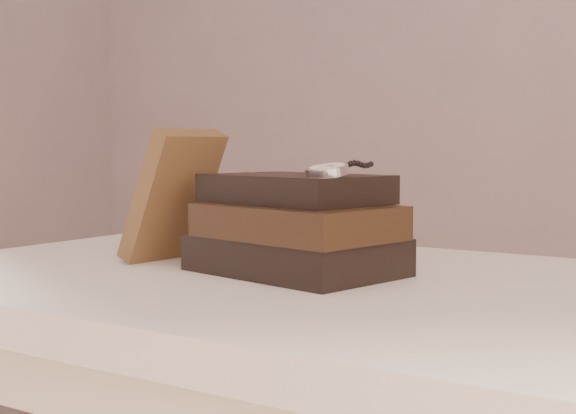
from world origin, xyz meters
The scene contains 5 objects.
table centered at (0.00, 0.35, 0.66)m, with size 1.00×0.60×0.75m.
book_stack centered at (-0.04, 0.35, 0.80)m, with size 0.25×0.20×0.11m.
journal centered at (-0.22, 0.35, 0.83)m, with size 0.02×0.10×0.17m, color #3E2917.
pocket_watch centered at (0.01, 0.33, 0.87)m, with size 0.06×0.15×0.02m.
eyeglasses centered at (-0.10, 0.44, 0.81)m, with size 0.11×0.12×0.04m.
Camera 1 is at (0.45, -0.41, 0.90)m, focal length 50.53 mm.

